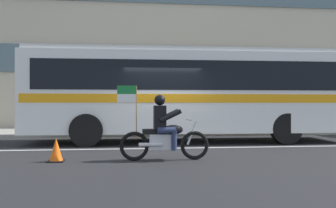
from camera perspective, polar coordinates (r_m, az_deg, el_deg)
ground_plane at (r=11.14m, az=-0.86°, el=-6.94°), size 60.00×60.00×0.00m
sidewalk_curb at (r=16.20m, az=-2.59°, el=-4.54°), size 28.00×3.80×0.15m
lane_center_stripe at (r=10.55m, az=-0.54°, el=-7.30°), size 26.60×0.14×0.01m
office_building_facade at (r=18.84m, az=-3.06°, el=11.89°), size 28.00×0.89×10.47m
transit_bus at (r=12.40m, az=3.50°, el=2.47°), size 11.23×2.75×3.22m
motorcycle_with_rider at (r=8.26m, az=-0.71°, el=-4.68°), size 2.20×0.64×1.78m
traffic_cone at (r=8.50m, az=-17.96°, el=-7.31°), size 0.36×0.36×0.55m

